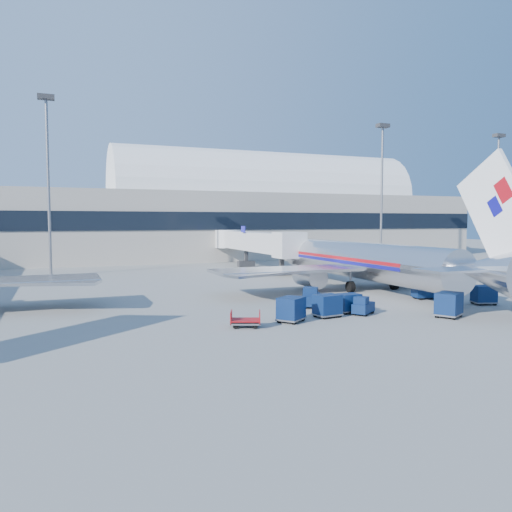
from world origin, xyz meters
name	(u,v)px	position (x,y,z in m)	size (l,w,h in m)	color
ground	(299,302)	(0.00, 0.00, 0.00)	(260.00, 260.00, 0.00)	gray
terminal	(90,218)	(-13.60, 55.96, 7.52)	(170.00, 28.15, 21.00)	#B2AA9E
airliner_main	(367,261)	(10.00, 4.51, 2.93)	(32.00, 37.26, 12.07)	silver
jetbridge_near	(251,242)	(7.60, 30.81, 3.93)	(4.40, 27.50, 6.25)	silver
mast_west	(48,158)	(-20.00, 30.00, 14.79)	(2.00, 1.20, 22.60)	slate
mast_east	(382,173)	(30.00, 30.00, 14.79)	(2.00, 1.20, 22.60)	slate
mast_far_east	(498,178)	(55.00, 30.00, 14.79)	(2.00, 1.20, 22.60)	slate
barrier_near	(447,285)	(18.00, 2.00, 0.45)	(3.00, 0.55, 0.90)	#9E9E96
barrier_mid	(471,283)	(21.30, 2.00, 0.45)	(3.00, 0.55, 0.90)	#9E9E96
barrier_far	(495,282)	(24.60, 2.00, 0.45)	(3.00, 0.55, 0.90)	#9E9E96
tug_lead	(363,306)	(1.92, -6.80, 0.64)	(2.36, 2.12, 1.40)	#091D46
tug_right	(425,291)	(11.37, -2.54, 0.71)	(2.54, 1.56, 1.55)	#091D46
tug_left	(311,298)	(-0.16, -2.48, 0.76)	(2.48, 2.85, 1.67)	#091D46
cart_train_a	(349,303)	(1.29, -5.88, 0.78)	(1.70, 1.32, 1.47)	#091D46
cart_train_b	(327,305)	(-1.07, -6.74, 0.88)	(2.05, 1.67, 1.64)	#091D46
cart_train_c	(291,309)	(-4.25, -7.29, 0.91)	(2.44, 2.36, 1.71)	#091D46
cart_solo_near	(449,304)	(7.09, -10.02, 0.96)	(2.55, 2.37, 1.81)	#091D46
cart_solo_far	(484,294)	(13.88, -6.73, 0.85)	(2.12, 1.83, 1.59)	#091D46
cart_open_red	(246,322)	(-7.78, -7.78, 0.38)	(2.34, 2.02, 0.53)	slate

